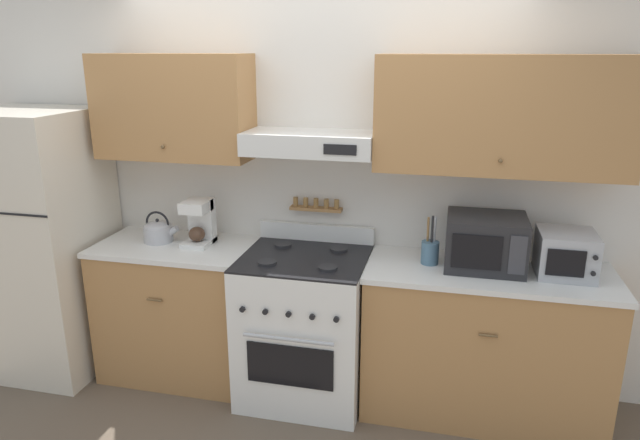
{
  "coord_description": "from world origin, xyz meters",
  "views": [
    {
      "loc": [
        0.84,
        -2.88,
        2.15
      ],
      "look_at": [
        0.1,
        0.25,
        1.18
      ],
      "focal_mm": 32.0,
      "sensor_mm": 36.0,
      "label": 1
    }
  ],
  "objects_px": {
    "utensil_crock": "(430,251)",
    "toaster_oven": "(566,254)",
    "microwave": "(485,242)",
    "refrigerator": "(42,243)",
    "stove_range": "(305,326)",
    "coffee_maker": "(199,221)",
    "tea_kettle": "(158,231)"
  },
  "relations": [
    {
      "from": "refrigerator",
      "to": "microwave",
      "type": "relative_size",
      "value": 4.0
    },
    {
      "from": "tea_kettle",
      "to": "utensil_crock",
      "type": "bearing_deg",
      "value": 0.0
    },
    {
      "from": "refrigerator",
      "to": "utensil_crock",
      "type": "xyz_separation_m",
      "value": [
        2.57,
        0.12,
        0.12
      ]
    },
    {
      "from": "stove_range",
      "to": "microwave",
      "type": "bearing_deg",
      "value": 5.59
    },
    {
      "from": "coffee_maker",
      "to": "utensil_crock",
      "type": "distance_m",
      "value": 1.48
    },
    {
      "from": "microwave",
      "to": "toaster_oven",
      "type": "xyz_separation_m",
      "value": [
        0.43,
        -0.02,
        -0.03
      ]
    },
    {
      "from": "microwave",
      "to": "utensil_crock",
      "type": "height_order",
      "value": "microwave"
    },
    {
      "from": "microwave",
      "to": "utensil_crock",
      "type": "bearing_deg",
      "value": -176.7
    },
    {
      "from": "tea_kettle",
      "to": "toaster_oven",
      "type": "distance_m",
      "value": 2.5
    },
    {
      "from": "coffee_maker",
      "to": "microwave",
      "type": "distance_m",
      "value": 1.78
    },
    {
      "from": "coffee_maker",
      "to": "toaster_oven",
      "type": "bearing_deg",
      "value": -0.77
    },
    {
      "from": "refrigerator",
      "to": "tea_kettle",
      "type": "height_order",
      "value": "refrigerator"
    },
    {
      "from": "refrigerator",
      "to": "coffee_maker",
      "type": "bearing_deg",
      "value": 7.7
    },
    {
      "from": "refrigerator",
      "to": "coffee_maker",
      "type": "height_order",
      "value": "refrigerator"
    },
    {
      "from": "utensil_crock",
      "to": "toaster_oven",
      "type": "relative_size",
      "value": 0.9
    },
    {
      "from": "stove_range",
      "to": "tea_kettle",
      "type": "distance_m",
      "value": 1.15
    },
    {
      "from": "refrigerator",
      "to": "toaster_oven",
      "type": "height_order",
      "value": "refrigerator"
    },
    {
      "from": "tea_kettle",
      "to": "toaster_oven",
      "type": "height_order",
      "value": "toaster_oven"
    },
    {
      "from": "stove_range",
      "to": "tea_kettle",
      "type": "relative_size",
      "value": 4.3
    },
    {
      "from": "refrigerator",
      "to": "utensil_crock",
      "type": "distance_m",
      "value": 2.57
    },
    {
      "from": "toaster_oven",
      "to": "tea_kettle",
      "type": "bearing_deg",
      "value": 179.96
    },
    {
      "from": "coffee_maker",
      "to": "microwave",
      "type": "relative_size",
      "value": 0.66
    },
    {
      "from": "stove_range",
      "to": "utensil_crock",
      "type": "xyz_separation_m",
      "value": [
        0.74,
        0.09,
        0.53
      ]
    },
    {
      "from": "stove_range",
      "to": "coffee_maker",
      "type": "bearing_deg",
      "value": 171.16
    },
    {
      "from": "tea_kettle",
      "to": "utensil_crock",
      "type": "xyz_separation_m",
      "value": [
        1.76,
        0.0,
        0.0
      ]
    },
    {
      "from": "coffee_maker",
      "to": "refrigerator",
      "type": "bearing_deg",
      "value": -172.3
    },
    {
      "from": "tea_kettle",
      "to": "microwave",
      "type": "distance_m",
      "value": 2.07
    },
    {
      "from": "refrigerator",
      "to": "microwave",
      "type": "distance_m",
      "value": 2.88
    },
    {
      "from": "refrigerator",
      "to": "toaster_oven",
      "type": "bearing_deg",
      "value": 2.04
    },
    {
      "from": "coffee_maker",
      "to": "utensil_crock",
      "type": "xyz_separation_m",
      "value": [
        1.47,
        -0.03,
        -0.07
      ]
    },
    {
      "from": "microwave",
      "to": "stove_range",
      "type": "bearing_deg",
      "value": -174.41
    },
    {
      "from": "stove_range",
      "to": "coffee_maker",
      "type": "height_order",
      "value": "coffee_maker"
    }
  ]
}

